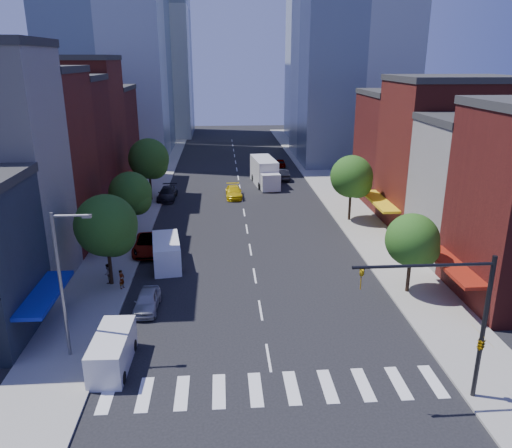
{
  "coord_description": "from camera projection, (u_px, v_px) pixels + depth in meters",
  "views": [
    {
      "loc": [
        -2.64,
        -25.94,
        17.21
      ],
      "look_at": [
        0.01,
        10.64,
        5.0
      ],
      "focal_mm": 35.0,
      "sensor_mm": 36.0,
      "label": 1
    }
  ],
  "objects": [
    {
      "name": "ground",
      "position": [
        269.0,
        358.0,
        30.16
      ],
      "size": [
        220.0,
        220.0,
        0.0
      ],
      "primitive_type": "plane",
      "color": "black",
      "rests_on": "ground"
    },
    {
      "name": "sidewalk_left",
      "position": [
        148.0,
        192.0,
        67.14
      ],
      "size": [
        5.0,
        120.0,
        0.15
      ],
      "primitive_type": "cube",
      "color": "gray",
      "rests_on": "ground"
    },
    {
      "name": "sidewalk_right",
      "position": [
        331.0,
        189.0,
        68.85
      ],
      "size": [
        5.0,
        120.0,
        0.15
      ],
      "primitive_type": "cube",
      "color": "gray",
      "rests_on": "ground"
    },
    {
      "name": "crosswalk",
      "position": [
        274.0,
        389.0,
        27.32
      ],
      "size": [
        19.0,
        3.0,
        0.01
      ],
      "primitive_type": "cube",
      "color": "silver",
      "rests_on": "ground"
    },
    {
      "name": "bldg_left_2",
      "position": [
        20.0,
        164.0,
        45.6
      ],
      "size": [
        12.0,
        9.0,
        16.0
      ],
      "primitive_type": "cube",
      "color": "maroon",
      "rests_on": "ground"
    },
    {
      "name": "bldg_left_3",
      "position": [
        50.0,
        153.0,
        53.8
      ],
      "size": [
        12.0,
        8.0,
        15.0
      ],
      "primitive_type": "cube",
      "color": "#511614",
      "rests_on": "ground"
    },
    {
      "name": "bldg_left_4",
      "position": [
        71.0,
        133.0,
        61.53
      ],
      "size": [
        12.0,
        9.0,
        17.0
      ],
      "primitive_type": "cube",
      "color": "maroon",
      "rests_on": "ground"
    },
    {
      "name": "bldg_left_5",
      "position": [
        91.0,
        137.0,
        71.15
      ],
      "size": [
        12.0,
        10.0,
        13.0
      ],
      "primitive_type": "cube",
      "color": "#511614",
      "rests_on": "ground"
    },
    {
      "name": "bldg_right_1",
      "position": [
        490.0,
        192.0,
        43.9
      ],
      "size": [
        12.0,
        8.0,
        12.0
      ],
      "primitive_type": "cube",
      "color": "#BBB5AC",
      "rests_on": "ground"
    },
    {
      "name": "bldg_right_2",
      "position": [
        447.0,
        156.0,
        51.94
      ],
      "size": [
        12.0,
        10.0,
        15.0
      ],
      "primitive_type": "cube",
      "color": "maroon",
      "rests_on": "ground"
    },
    {
      "name": "bldg_right_3",
      "position": [
        411.0,
        149.0,
        61.72
      ],
      "size": [
        12.0,
        10.0,
        13.0
      ],
      "primitive_type": "cube",
      "color": "#511614",
      "rests_on": "ground"
    },
    {
      "name": "tower_far_w",
      "position": [
        147.0,
        7.0,
        109.99
      ],
      "size": [
        18.0,
        18.0,
        56.0
      ],
      "primitive_type": "cube",
      "color": "#9EA5AD",
      "rests_on": "ground"
    },
    {
      "name": "traffic_signal",
      "position": [
        473.0,
        329.0,
        25.27
      ],
      "size": [
        7.24,
        2.24,
        8.0
      ],
      "color": "black",
      "rests_on": "sidewalk_right"
    },
    {
      "name": "streetlight",
      "position": [
        63.0,
        277.0,
        28.63
      ],
      "size": [
        2.25,
        0.25,
        9.0
      ],
      "color": "slate",
      "rests_on": "sidewalk_left"
    },
    {
      "name": "tree_left_near",
      "position": [
        108.0,
        228.0,
        38.18
      ],
      "size": [
        4.8,
        4.8,
        7.3
      ],
      "color": "black",
      "rests_on": "sidewalk_left"
    },
    {
      "name": "tree_left_mid",
      "position": [
        132.0,
        195.0,
        48.7
      ],
      "size": [
        4.2,
        4.2,
        6.65
      ],
      "color": "black",
      "rests_on": "sidewalk_left"
    },
    {
      "name": "tree_left_far",
      "position": [
        150.0,
        160.0,
        61.74
      ],
      "size": [
        5.0,
        5.0,
        7.75
      ],
      "color": "black",
      "rests_on": "sidewalk_left"
    },
    {
      "name": "tree_right_near",
      "position": [
        414.0,
        242.0,
        37.13
      ],
      "size": [
        4.0,
        4.0,
        6.2
      ],
      "color": "black",
      "rests_on": "sidewalk_right"
    },
    {
      "name": "tree_right_far",
      "position": [
        353.0,
        178.0,
        53.95
      ],
      "size": [
        4.6,
        4.6,
        7.2
      ],
      "color": "black",
      "rests_on": "sidewalk_right"
    },
    {
      "name": "parked_car_front",
      "position": [
        147.0,
        301.0,
        35.74
      ],
      "size": [
        1.73,
        4.1,
        1.38
      ],
      "primitive_type": "imported",
      "rotation": [
        0.0,
        0.0,
        -0.02
      ],
      "color": "#A8A9AD",
      "rests_on": "ground"
    },
    {
      "name": "parked_car_second",
      "position": [
        170.0,
        245.0,
        46.28
      ],
      "size": [
        1.71,
        4.44,
        1.44
      ],
      "primitive_type": "imported",
      "rotation": [
        0.0,
        0.0,
        0.04
      ],
      "color": "black",
      "rests_on": "ground"
    },
    {
      "name": "parked_car_third",
      "position": [
        148.0,
        244.0,
        46.37
      ],
      "size": [
        2.74,
        5.68,
        1.56
      ],
      "primitive_type": "imported",
      "rotation": [
        0.0,
        0.0,
        0.03
      ],
      "color": "#999999",
      "rests_on": "ground"
    },
    {
      "name": "parked_car_rear",
      "position": [
        167.0,
        193.0,
        63.77
      ],
      "size": [
        2.42,
        5.48,
        1.56
      ],
      "primitive_type": "imported",
      "rotation": [
        0.0,
        0.0,
        -0.04
      ],
      "color": "black",
      "rests_on": "ground"
    },
    {
      "name": "cargo_van_near",
      "position": [
        112.0,
        352.0,
        28.88
      ],
      "size": [
        2.1,
        4.91,
        2.07
      ],
      "rotation": [
        0.0,
        0.0,
        -0.03
      ],
      "color": "silver",
      "rests_on": "ground"
    },
    {
      "name": "cargo_van_far",
      "position": [
        167.0,
        253.0,
        43.16
      ],
      "size": [
        2.96,
        5.83,
        2.38
      ],
      "rotation": [
        0.0,
        0.0,
        0.13
      ],
      "color": "white",
      "rests_on": "ground"
    },
    {
      "name": "taxi",
      "position": [
        234.0,
        192.0,
        64.7
      ],
      "size": [
        2.12,
        5.03,
        1.45
      ],
      "primitive_type": "imported",
      "rotation": [
        0.0,
        0.0,
        0.02
      ],
      "color": "#DEBE0B",
      "rests_on": "ground"
    },
    {
      "name": "traffic_car_oncoming",
      "position": [
        282.0,
        174.0,
        74.32
      ],
      "size": [
        2.09,
        4.96,
        1.59
      ],
      "primitive_type": "imported",
      "rotation": [
        0.0,
        0.0,
        3.23
      ],
      "color": "black",
      "rests_on": "ground"
    },
    {
      "name": "traffic_car_far",
      "position": [
        280.0,
        163.0,
        82.98
      ],
      "size": [
        1.82,
        4.02,
        1.34
      ],
      "primitive_type": "imported",
      "rotation": [
        0.0,
        0.0,
        3.08
      ],
      "color": "#999999",
      "rests_on": "ground"
    },
    {
      "name": "box_truck",
      "position": [
        265.0,
        173.0,
        70.98
      ],
      "size": [
        3.64,
        9.35,
        3.67
      ],
      "rotation": [
        0.0,
        0.0,
        0.11
      ],
      "color": "silver",
      "rests_on": "ground"
    },
    {
      "name": "pedestrian_near",
      "position": [
        122.0,
        279.0,
        38.69
      ],
      "size": [
        0.55,
        0.65,
        1.52
      ],
      "primitive_type": "imported",
      "rotation": [
        0.0,
        0.0,
        1.18
      ],
      "color": "#999999",
      "rests_on": "sidewalk_left"
    },
    {
      "name": "pedestrian_far",
      "position": [
        108.0,
        274.0,
        39.61
      ],
      "size": [
        0.88,
        0.97,
        1.62
      ],
      "primitive_type": "imported",
      "rotation": [
        0.0,
        0.0,
        -1.99
      ],
      "color": "#999999",
      "rests_on": "sidewalk_left"
    }
  ]
}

